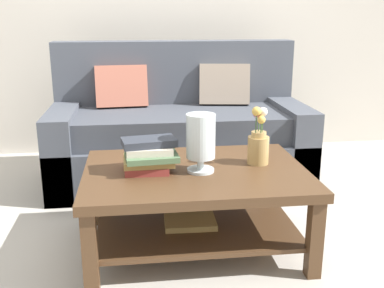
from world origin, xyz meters
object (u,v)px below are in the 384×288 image
object	(u,v)px
couch	(179,133)
coffee_table	(195,191)
flower_pitcher	(258,142)
book_stack_main	(149,156)
glass_hurricane_vase	(201,139)

from	to	relation	value
couch	coffee_table	size ratio (longest dim) A/B	1.62
coffee_table	flower_pitcher	bearing A→B (deg)	9.37
book_stack_main	coffee_table	bearing A→B (deg)	-2.71
couch	book_stack_main	bearing A→B (deg)	-103.25
book_stack_main	glass_hurricane_vase	size ratio (longest dim) A/B	0.98
couch	flower_pitcher	bearing A→B (deg)	-72.73
coffee_table	book_stack_main	distance (m)	0.32
glass_hurricane_vase	flower_pitcher	xyz separation A→B (m)	(0.34, 0.09, -0.05)
book_stack_main	couch	bearing A→B (deg)	76.75
book_stack_main	flower_pitcher	world-z (taller)	flower_pitcher
coffee_table	glass_hurricane_vase	size ratio (longest dim) A/B	3.83
couch	book_stack_main	xyz separation A→B (m)	(-0.27, -1.14, 0.18)
couch	book_stack_main	distance (m)	1.18
coffee_table	book_stack_main	bearing A→B (deg)	177.29
couch	coffee_table	xyz separation A→B (m)	(-0.02, -1.15, -0.03)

